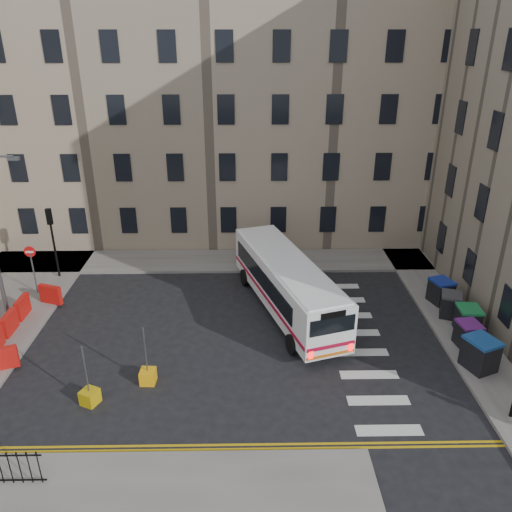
{
  "coord_description": "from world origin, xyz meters",
  "views": [
    {
      "loc": [
        -1.0,
        -19.7,
        12.97
      ],
      "look_at": [
        -0.63,
        2.74,
        3.0
      ],
      "focal_mm": 35.0,
      "sensor_mm": 36.0,
      "label": 1
    }
  ],
  "objects_px": {
    "bus": "(286,282)",
    "wheelie_bin_c": "(468,320)",
    "wheelie_bin_a": "(480,354)",
    "bollard_yellow": "(148,376)",
    "wheelie_bin_d": "(450,305)",
    "wheelie_bin_e": "(441,291)",
    "bollard_chevron": "(90,397)",
    "wheelie_bin_b": "(468,334)"
  },
  "relations": [
    {
      "from": "bus",
      "to": "wheelie_bin_c",
      "type": "distance_m",
      "value": 8.71
    },
    {
      "from": "bus",
      "to": "wheelie_bin_a",
      "type": "distance_m",
      "value": 9.32
    },
    {
      "from": "wheelie_bin_a",
      "to": "bollard_yellow",
      "type": "relative_size",
      "value": 2.66
    },
    {
      "from": "wheelie_bin_a",
      "to": "wheelie_bin_d",
      "type": "xyz_separation_m",
      "value": [
        0.37,
        4.27,
        -0.1
      ]
    },
    {
      "from": "bus",
      "to": "wheelie_bin_a",
      "type": "height_order",
      "value": "bus"
    },
    {
      "from": "wheelie_bin_d",
      "to": "wheelie_bin_e",
      "type": "relative_size",
      "value": 0.97
    },
    {
      "from": "wheelie_bin_c",
      "to": "wheelie_bin_e",
      "type": "xyz_separation_m",
      "value": [
        -0.23,
        2.87,
        -0.01
      ]
    },
    {
      "from": "bollard_chevron",
      "to": "bollard_yellow",
      "type": "bearing_deg",
      "value": 31.27
    },
    {
      "from": "wheelie_bin_c",
      "to": "bollard_chevron",
      "type": "relative_size",
      "value": 2.13
    },
    {
      "from": "wheelie_bin_c",
      "to": "bollard_yellow",
      "type": "height_order",
      "value": "wheelie_bin_c"
    },
    {
      "from": "wheelie_bin_c",
      "to": "wheelie_bin_d",
      "type": "xyz_separation_m",
      "value": [
        -0.25,
        1.48,
        -0.04
      ]
    },
    {
      "from": "wheelie_bin_a",
      "to": "wheelie_bin_c",
      "type": "xyz_separation_m",
      "value": [
        0.62,
        2.79,
        -0.06
      ]
    },
    {
      "from": "bus",
      "to": "wheelie_bin_a",
      "type": "relative_size",
      "value": 6.5
    },
    {
      "from": "bollard_yellow",
      "to": "bus",
      "type": "bearing_deg",
      "value": 43.71
    },
    {
      "from": "wheelie_bin_c",
      "to": "wheelie_bin_a",
      "type": "bearing_deg",
      "value": -98.3
    },
    {
      "from": "wheelie_bin_c",
      "to": "bollard_yellow",
      "type": "xyz_separation_m",
      "value": [
        -14.34,
        -3.35,
        -0.49
      ]
    },
    {
      "from": "bus",
      "to": "wheelie_bin_e",
      "type": "xyz_separation_m",
      "value": [
        8.1,
        0.47,
        -0.81
      ]
    },
    {
      "from": "wheelie_bin_d",
      "to": "bus",
      "type": "bearing_deg",
      "value": -166.09
    },
    {
      "from": "wheelie_bin_d",
      "to": "bollard_yellow",
      "type": "height_order",
      "value": "wheelie_bin_d"
    },
    {
      "from": "wheelie_bin_e",
      "to": "bollard_chevron",
      "type": "bearing_deg",
      "value": -173.35
    },
    {
      "from": "wheelie_bin_d",
      "to": "bollard_yellow",
      "type": "distance_m",
      "value": 14.9
    },
    {
      "from": "bollard_yellow",
      "to": "wheelie_bin_a",
      "type": "bearing_deg",
      "value": 2.36
    },
    {
      "from": "wheelie_bin_d",
      "to": "bollard_yellow",
      "type": "xyz_separation_m",
      "value": [
        -14.09,
        -4.83,
        -0.46
      ]
    },
    {
      "from": "bollard_chevron",
      "to": "wheelie_bin_a",
      "type": "bearing_deg",
      "value": 6.46
    },
    {
      "from": "wheelie_bin_e",
      "to": "wheelie_bin_c",
      "type": "bearing_deg",
      "value": -103.45
    },
    {
      "from": "bus",
      "to": "bollard_yellow",
      "type": "xyz_separation_m",
      "value": [
        -6.01,
        -5.75,
        -1.3
      ]
    },
    {
      "from": "wheelie_bin_e",
      "to": "bollard_yellow",
      "type": "bearing_deg",
      "value": -174.34
    },
    {
      "from": "bus",
      "to": "bollard_yellow",
      "type": "height_order",
      "value": "bus"
    },
    {
      "from": "bus",
      "to": "wheelie_bin_e",
      "type": "distance_m",
      "value": 8.15
    },
    {
      "from": "wheelie_bin_d",
      "to": "wheelie_bin_e",
      "type": "height_order",
      "value": "wheelie_bin_e"
    },
    {
      "from": "wheelie_bin_a",
      "to": "wheelie_bin_b",
      "type": "xyz_separation_m",
      "value": [
        0.16,
        1.63,
        -0.12
      ]
    },
    {
      "from": "wheelie_bin_b",
      "to": "bollard_yellow",
      "type": "distance_m",
      "value": 14.07
    },
    {
      "from": "wheelie_bin_a",
      "to": "wheelie_bin_e",
      "type": "height_order",
      "value": "wheelie_bin_a"
    },
    {
      "from": "wheelie_bin_d",
      "to": "bollard_chevron",
      "type": "height_order",
      "value": "wheelie_bin_d"
    },
    {
      "from": "wheelie_bin_d",
      "to": "wheelie_bin_b",
      "type": "bearing_deg",
      "value": -74.03
    },
    {
      "from": "wheelie_bin_a",
      "to": "bollard_yellow",
      "type": "height_order",
      "value": "wheelie_bin_a"
    },
    {
      "from": "wheelie_bin_c",
      "to": "wheelie_bin_d",
      "type": "bearing_deg",
      "value": 103.86
    },
    {
      "from": "wheelie_bin_d",
      "to": "bollard_chevron",
      "type": "bearing_deg",
      "value": -139.06
    },
    {
      "from": "wheelie_bin_c",
      "to": "wheelie_bin_e",
      "type": "bearing_deg",
      "value": 98.86
    },
    {
      "from": "bus",
      "to": "wheelie_bin_d",
      "type": "distance_m",
      "value": 8.17
    },
    {
      "from": "wheelie_bin_b",
      "to": "wheelie_bin_e",
      "type": "bearing_deg",
      "value": 79.14
    },
    {
      "from": "bollard_yellow",
      "to": "bollard_chevron",
      "type": "xyz_separation_m",
      "value": [
        -2.0,
        -1.21,
        0.0
      ]
    }
  ]
}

